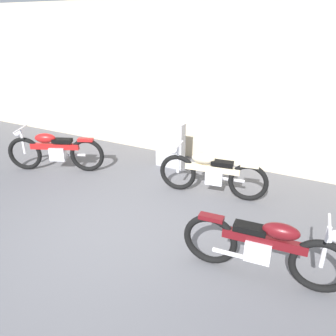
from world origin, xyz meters
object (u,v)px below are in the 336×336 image
motorcycle_maroon (264,247)px  motorcycle_red (55,151)px  stone_marker (170,145)px  motorcycle_cream (211,173)px

motorcycle_maroon → motorcycle_red: bearing=160.4°
stone_marker → motorcycle_red: (-2.00, -1.29, -0.05)m
motorcycle_cream → motorcycle_red: bearing=0.0°
motorcycle_cream → stone_marker: bearing=-41.7°
stone_marker → motorcycle_maroon: size_ratio=0.49×
stone_marker → motorcycle_cream: 1.46m
stone_marker → motorcycle_cream: size_ratio=0.50×
motorcycle_cream → motorcycle_red: motorcycle_red is taller
motorcycle_cream → motorcycle_maroon: 2.14m
motorcycle_red → motorcycle_maroon: bearing=141.0°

